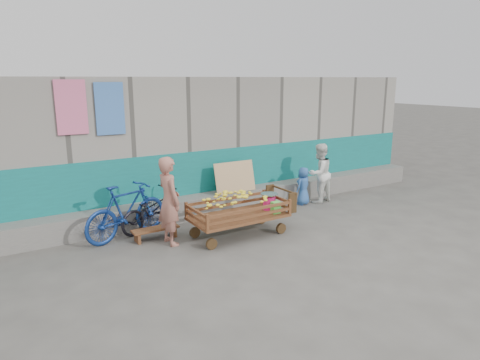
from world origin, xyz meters
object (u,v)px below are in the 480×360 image
banana_cart (237,207)px  bench (155,231)px  vendor_man (169,201)px  woman (319,173)px  bicycle_dark (153,210)px  bicycle_blue (127,211)px  child (303,186)px

banana_cart → bench: (-1.40, 0.66, -0.42)m
vendor_man → woman: size_ratio=1.12×
vendor_man → bicycle_dark: bearing=-2.7°
bicycle_blue → bench: bearing=-147.6°
bicycle_blue → vendor_man: bearing=-157.8°
banana_cart → bicycle_dark: size_ratio=1.31×
banana_cart → woman: size_ratio=1.40×
bicycle_blue → child: bearing=-108.0°
vendor_man → child: vendor_man is taller
child → bicycle_dark: bearing=-19.2°
bench → child: child is taller
child → woman: bearing=158.9°
banana_cart → vendor_man: size_ratio=1.24×
bench → bicycle_dark: bearing=73.7°
child → banana_cart: bearing=6.2°
vendor_man → woman: vendor_man is taller
bicycle_dark → bicycle_blue: bicycle_blue is taller
bench → bicycle_blue: bicycle_blue is taller
woman → banana_cart: bearing=9.9°
bench → bicycle_blue: bearing=140.1°
banana_cart → vendor_man: 1.30m
vendor_man → woman: bearing=-84.2°
vendor_man → child: bearing=-82.5°
vendor_man → child: 3.78m
vendor_man → bicycle_blue: bearing=37.2°
woman → bicycle_dark: woman is taller
banana_cart → vendor_man: bearing=165.5°
banana_cart → bench: bearing=154.6°
vendor_man → bicycle_dark: 0.98m
woman → bicycle_blue: (-4.74, 0.07, -0.19)m
bench → child: size_ratio=0.97×
woman → child: woman is taller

